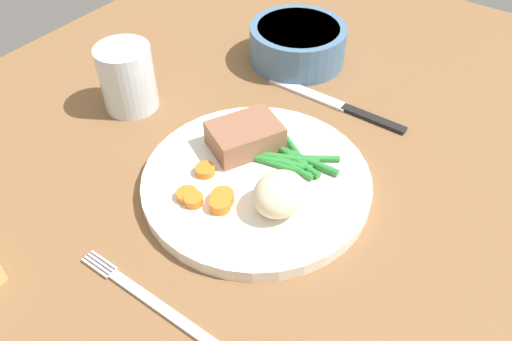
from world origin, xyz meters
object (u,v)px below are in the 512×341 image
fork (148,298)px  water_glass (128,82)px  salad_bowl (298,42)px  meat_portion (245,136)px  knife (338,105)px  dinner_plate (256,182)px

fork → water_glass: bearing=46.8°
water_glass → salad_bowl: bearing=-28.2°
meat_portion → salad_bowl: size_ratio=0.57×
knife → dinner_plate: bearing=-178.6°
meat_portion → salad_bowl: (22.00, 6.49, -0.04)cm
meat_portion → water_glass: bearing=91.9°
knife → water_glass: (-15.99, 22.99, 3.53)cm
water_glass → fork: bearing=-132.1°
fork → dinner_plate: bearing=-0.3°
dinner_plate → fork: dinner_plate is taller
water_glass → salad_bowl: water_glass is taller
fork → meat_portion: bearing=10.4°
meat_portion → salad_bowl: 22.94cm
fork → knife: knife is taller
dinner_plate → water_glass: 23.07cm
dinner_plate → salad_bowl: bearing=22.5°
meat_portion → fork: bearing=-168.5°
fork → salad_bowl: (43.33, 10.83, 2.93)cm
knife → water_glass: 28.23cm
dinner_plate → knife: dinner_plate is taller
dinner_plate → meat_portion: 5.88cm
water_glass → salad_bowl: size_ratio=0.62×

